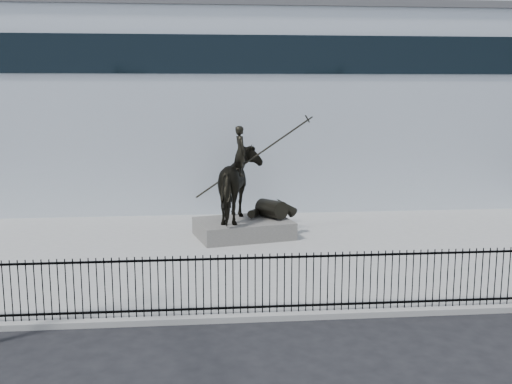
{
  "coord_description": "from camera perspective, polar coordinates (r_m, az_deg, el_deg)",
  "views": [
    {
      "loc": [
        -2.04,
        -12.68,
        5.6
      ],
      "look_at": [
        -0.27,
        6.0,
        2.34
      ],
      "focal_mm": 42.0,
      "sensor_mm": 36.0,
      "label": 1
    }
  ],
  "objects": [
    {
      "name": "ground",
      "position": [
        14.01,
        3.51,
        -13.73
      ],
      "size": [
        120.0,
        120.0,
        0.0
      ],
      "primitive_type": "plane",
      "color": "black",
      "rests_on": "ground"
    },
    {
      "name": "plaza",
      "position": [
        20.54,
        0.49,
        -5.75
      ],
      "size": [
        30.0,
        12.0,
        0.15
      ],
      "primitive_type": "cube",
      "color": "gray",
      "rests_on": "ground"
    },
    {
      "name": "building",
      "position": [
        32.76,
        -1.86,
        7.93
      ],
      "size": [
        44.0,
        14.0,
        9.0
      ],
      "primitive_type": "cube",
      "color": "silver",
      "rests_on": "ground"
    },
    {
      "name": "picket_fence",
      "position": [
        14.84,
        2.8,
        -8.61
      ],
      "size": [
        22.1,
        0.1,
        1.5
      ],
      "color": "black",
      "rests_on": "plaza"
    },
    {
      "name": "statue_plinth",
      "position": [
        22.24,
        -1.2,
        -3.49
      ],
      "size": [
        3.81,
        3.03,
        0.63
      ],
      "primitive_type": "cube",
      "rotation": [
        0.0,
        0.0,
        0.23
      ],
      "color": "#4F4D48",
      "rests_on": "plaza"
    },
    {
      "name": "equestrian_statue",
      "position": [
        21.94,
        -1.05,
        0.69
      ],
      "size": [
        4.23,
        3.12,
        3.67
      ],
      "rotation": [
        0.0,
        0.0,
        0.23
      ],
      "color": "black",
      "rests_on": "statue_plinth"
    }
  ]
}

